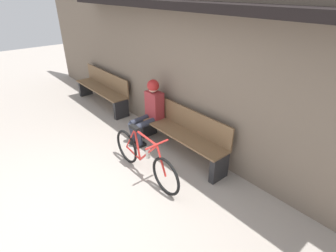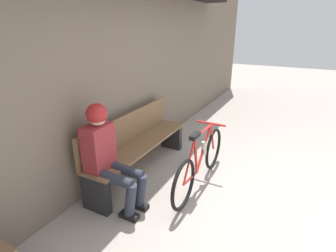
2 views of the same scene
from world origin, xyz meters
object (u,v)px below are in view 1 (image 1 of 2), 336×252
park_bench_near (182,133)px  bicycle (144,158)px  park_bench_far (103,89)px  person_seated (150,107)px

park_bench_near → bicycle: size_ratio=1.19×
bicycle → park_bench_far: (-3.08, 0.90, 0.09)m
bicycle → park_bench_far: park_bench_far is taller
bicycle → person_seated: person_seated is taller
park_bench_near → person_seated: bearing=-170.7°
park_bench_far → park_bench_near: bearing=-0.0°
bicycle → park_bench_far: bearing=163.7°
park_bench_near → park_bench_far: (-2.98, 0.00, 0.00)m
bicycle → person_seated: size_ratio=1.34×
park_bench_near → bicycle: 0.91m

